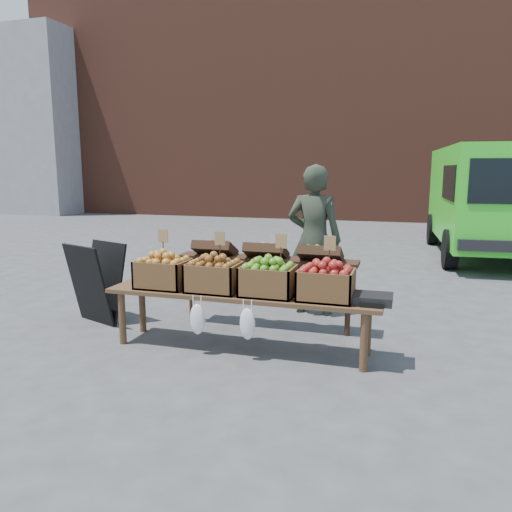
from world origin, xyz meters
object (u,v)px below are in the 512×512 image
(back_table, at_px, (266,282))
(vendor, at_px, (314,240))
(crate_russet_pears, at_px, (214,277))
(crate_red_apples, at_px, (268,281))
(chalkboard_sign, at_px, (96,283))
(weighing_scale, at_px, (373,299))
(delivery_van, at_px, (494,203))
(display_bench, at_px, (241,321))
(crate_golden_apples, at_px, (164,274))
(crate_green_apples, at_px, (326,285))

(back_table, bearing_deg, vendor, 62.24)
(vendor, relative_size, back_table, 0.86)
(back_table, distance_m, crate_russet_pears, 0.81)
(crate_red_apples, bearing_deg, chalkboard_sign, 170.62)
(weighing_scale, bearing_deg, back_table, 149.05)
(delivery_van, relative_size, display_bench, 1.79)
(display_bench, bearing_deg, weighing_scale, 0.00)
(back_table, xyz_separation_m, crate_red_apples, (0.23, -0.72, 0.19))
(vendor, bearing_deg, weighing_scale, 122.83)
(crate_russet_pears, bearing_deg, chalkboard_sign, 167.48)
(back_table, height_order, display_bench, back_table)
(chalkboard_sign, xyz_separation_m, crate_russet_pears, (1.60, -0.35, 0.24))
(delivery_van, xyz_separation_m, display_bench, (-3.12, -6.44, -0.80))
(delivery_van, bearing_deg, crate_russet_pears, -120.98)
(back_table, bearing_deg, crate_golden_apples, -140.54)
(back_table, xyz_separation_m, crate_russet_pears, (-0.32, -0.72, 0.19))
(vendor, relative_size, crate_green_apples, 3.62)
(crate_russet_pears, xyz_separation_m, crate_red_apples, (0.55, 0.00, 0.00))
(delivery_van, height_order, crate_green_apples, delivery_van)
(display_bench, relative_size, crate_russet_pears, 5.40)
(weighing_scale, bearing_deg, vendor, 119.08)
(crate_russet_pears, distance_m, crate_green_apples, 1.10)
(crate_red_apples, bearing_deg, back_table, 107.39)
(crate_green_apples, relative_size, weighing_scale, 1.47)
(display_bench, height_order, weighing_scale, weighing_scale)
(crate_russet_pears, distance_m, weighing_scale, 1.53)
(delivery_van, height_order, crate_golden_apples, delivery_van)
(chalkboard_sign, relative_size, crate_golden_apples, 1.87)
(vendor, height_order, chalkboard_sign, vendor)
(vendor, height_order, crate_red_apples, vendor)
(vendor, distance_m, crate_russet_pears, 1.64)
(crate_golden_apples, distance_m, crate_green_apples, 1.65)
(delivery_van, distance_m, chalkboard_sign, 7.89)
(crate_russet_pears, height_order, weighing_scale, crate_russet_pears)
(crate_golden_apples, bearing_deg, crate_green_apples, 0.00)
(display_bench, bearing_deg, crate_russet_pears, 180.00)
(chalkboard_sign, xyz_separation_m, back_table, (1.92, 0.37, 0.05))
(crate_russet_pears, relative_size, crate_green_apples, 1.00)
(back_table, bearing_deg, crate_red_apples, -72.61)
(delivery_van, height_order, crate_russet_pears, delivery_van)
(crate_golden_apples, bearing_deg, weighing_scale, 0.00)
(crate_golden_apples, distance_m, crate_red_apples, 1.10)
(delivery_van, distance_m, crate_golden_apples, 7.56)
(delivery_van, bearing_deg, weighing_scale, -109.36)
(delivery_van, relative_size, crate_russet_pears, 9.68)
(chalkboard_sign, height_order, display_bench, chalkboard_sign)
(crate_golden_apples, height_order, crate_green_apples, same)
(display_bench, bearing_deg, vendor, 73.27)
(crate_golden_apples, relative_size, crate_red_apples, 1.00)
(chalkboard_sign, bearing_deg, display_bench, 10.00)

